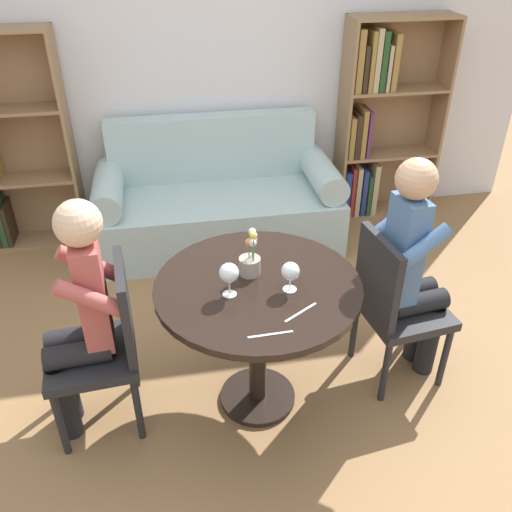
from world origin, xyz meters
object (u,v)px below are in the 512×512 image
chair_left (105,342)px  wine_glass_right (290,272)px  wine_glass_left (229,274)px  couch (218,204)px  person_right (413,270)px  flower_vase (250,260)px  chair_right (393,303)px  bookshelf_right (376,123)px  person_left (79,318)px

chair_left → wine_glass_right: bearing=79.0°
wine_glass_left → couch: bearing=85.4°
person_right → flower_vase: size_ratio=5.34×
couch → wine_glass_right: bearing=-85.7°
chair_left → chair_right: (1.46, 0.04, 0.00)m
chair_left → wine_glass_left: size_ratio=5.52×
bookshelf_right → person_left: 2.90m
couch → wine_glass_right: (0.13, -1.77, 0.55)m
bookshelf_right → flower_vase: (-1.34, -1.87, 0.05)m
bookshelf_right → wine_glass_left: (-1.46, -2.02, 0.09)m
bookshelf_right → person_left: bookshelf_right is taller
chair_right → person_left: person_left is taller
bookshelf_right → person_right: bookshelf_right is taller
person_left → couch: bearing=149.5°
wine_glass_left → flower_vase: flower_vase is taller
couch → chair_right: (0.73, -1.63, 0.18)m
person_left → wine_glass_left: (0.68, -0.07, 0.21)m
chair_right → person_right: (0.09, 0.02, 0.18)m
wine_glass_right → wine_glass_left: bearing=177.5°
chair_right → person_left: (-1.55, -0.06, 0.17)m
wine_glass_left → wine_glass_right: (0.27, -0.01, -0.02)m
wine_glass_right → chair_left: bearing=173.6°
wine_glass_right → flower_vase: bearing=133.6°
wine_glass_left → flower_vase: size_ratio=0.68×
chair_right → wine_glass_right: 0.71m
person_right → couch: bearing=19.6°
wine_glass_right → flower_vase: flower_vase is taller
wine_glass_left → person_left: bearing=173.8°
couch → wine_glass_left: (-0.14, -1.76, 0.56)m
couch → wine_glass_left: 1.85m
person_right → wine_glass_left: size_ratio=7.90×
person_left → person_right: size_ratio=0.96×
person_right → flower_vase: 0.85m
couch → flower_vase: (-0.02, -1.61, 0.52)m
chair_right → person_left: size_ratio=0.72×
couch → chair_right: bearing=-65.8°
chair_right → wine_glass_left: size_ratio=5.52×
couch → chair_right: couch is taller
bookshelf_right → wine_glass_right: bookshelf_right is taller
couch → wine_glass_left: wine_glass_left is taller
chair_right → wine_glass_right: size_ratio=6.24×
person_right → chair_left: bearing=84.9°
couch → chair_right: size_ratio=2.01×
person_right → bookshelf_right: bearing=-22.4°
chair_left → wine_glass_left: 0.71m
wine_glass_left → bookshelf_right: bearing=54.1°
wine_glass_right → flower_vase: (-0.15, 0.16, -0.02)m
chair_left → person_right: bearing=87.8°
person_right → wine_glass_right: 0.72m
chair_left → person_right: (1.55, 0.06, 0.18)m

